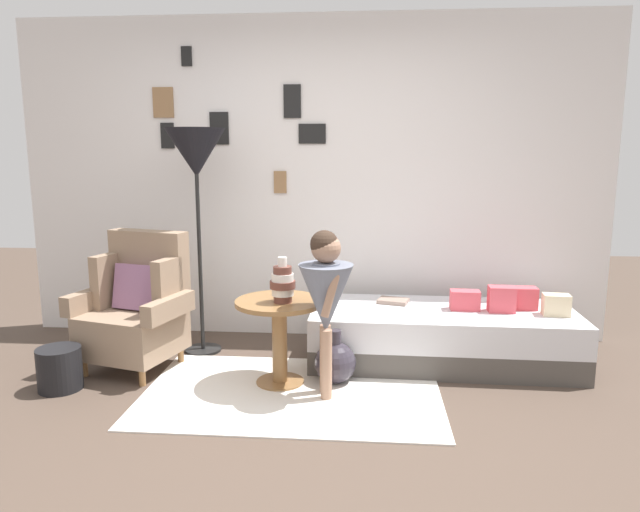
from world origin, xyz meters
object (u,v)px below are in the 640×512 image
magazine_basket (60,369)px  person_child (326,293)px  armchair (137,307)px  daybed (442,336)px  demijohn_near (335,362)px  floor_lamp (196,159)px  side_table (279,324)px  vase_striped (283,283)px  book_on_daybed (393,301)px

magazine_basket → person_child: bearing=1.0°
armchair → daybed: bearing=6.9°
magazine_basket → daybed: bearing=15.6°
daybed → demijohn_near: (-0.76, -0.45, -0.06)m
floor_lamp → person_child: 1.51m
magazine_basket → demijohn_near: bearing=8.2°
side_table → person_child: (0.32, -0.18, 0.26)m
daybed → magazine_basket: size_ratio=6.84×
vase_striped → book_on_daybed: 1.07m
vase_striped → side_table: bearing=121.3°
book_on_daybed → armchair: bearing=-167.1°
vase_striped → person_child: person_child is taller
side_table → floor_lamp: bearing=139.8°
side_table → person_child: person_child is taller
armchair → vase_striped: (1.09, -0.29, 0.26)m
magazine_basket → floor_lamp: bearing=47.9°
vase_striped → floor_lamp: bearing=138.6°
vase_striped → floor_lamp: (-0.73, 0.64, 0.78)m
armchair → daybed: (2.19, 0.27, -0.24)m
book_on_daybed → demijohn_near: book_on_daybed is taller
person_child → daybed: bearing=40.1°
daybed → vase_striped: bearing=-153.1°
floor_lamp → magazine_basket: size_ratio=6.08×
vase_striped → person_child: (0.29, -0.13, -0.02)m
demijohn_near → floor_lamp: bearing=153.0°
armchair → demijohn_near: bearing=-7.6°
floor_lamp → demijohn_near: (1.06, -0.54, -1.33)m
person_child → armchair: bearing=163.2°
floor_lamp → demijohn_near: size_ratio=4.66×
floor_lamp → demijohn_near: 1.79m
floor_lamp → magazine_basket: bearing=-132.1°
demijohn_near → daybed: bearing=30.9°
armchair → floor_lamp: size_ratio=0.57×
book_on_daybed → demijohn_near: 0.78m
book_on_daybed → magazine_basket: size_ratio=0.79×
daybed → person_child: person_child is taller
side_table → person_child: size_ratio=0.54×
magazine_basket → armchair: bearing=51.3°
armchair → person_child: bearing=-16.8°
demijohn_near → magazine_basket: (-1.78, -0.26, -0.00)m
vase_striped → floor_lamp: floor_lamp is taller
floor_lamp → person_child: floor_lamp is taller
side_table → book_on_daybed: side_table is taller
demijohn_near → vase_striped: bearing=-163.2°
armchair → side_table: size_ratio=1.67×
book_on_daybed → daybed: bearing=-23.7°
side_table → demijohn_near: size_ratio=1.59×
daybed → person_child: (-0.81, -0.68, 0.48)m
floor_lamp → magazine_basket: (-0.72, -0.80, -1.34)m
armchair → demijohn_near: size_ratio=2.65×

